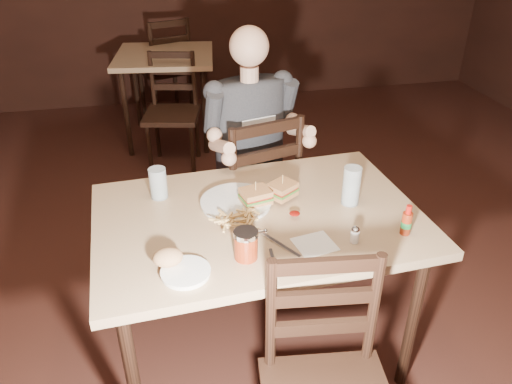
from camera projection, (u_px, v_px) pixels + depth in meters
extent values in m
plane|color=black|center=(301.00, 328.00, 2.53)|extent=(7.00, 7.00, 0.00)
cube|color=tan|center=(259.00, 219.00, 2.04)|extent=(1.36, 0.95, 0.04)
cylinder|color=black|center=(134.00, 382.00, 1.81)|extent=(0.05, 0.05, 0.73)
cylinder|color=black|center=(125.00, 265.00, 2.39)|extent=(0.05, 0.05, 0.73)
cylinder|color=black|center=(413.00, 321.00, 2.07)|extent=(0.05, 0.05, 0.73)
cylinder|color=black|center=(343.00, 229.00, 2.65)|extent=(0.05, 0.05, 0.73)
cube|color=tan|center=(164.00, 56.00, 4.18)|extent=(0.89, 0.89, 0.04)
cylinder|color=black|center=(126.00, 114.00, 4.07)|extent=(0.04, 0.04, 0.73)
cylinder|color=black|center=(136.00, 89.00, 4.62)|extent=(0.04, 0.04, 0.73)
cylinder|color=black|center=(205.00, 112.00, 4.12)|extent=(0.04, 0.04, 0.73)
cylinder|color=black|center=(205.00, 87.00, 4.67)|extent=(0.04, 0.04, 0.73)
cylinder|color=white|center=(236.00, 203.00, 2.09)|extent=(0.31, 0.31, 0.02)
ellipsoid|color=maroon|center=(295.00, 213.00, 2.00)|extent=(0.05, 0.05, 0.01)
cylinder|color=silver|center=(158.00, 183.00, 2.12)|extent=(0.08, 0.08, 0.14)
cylinder|color=silver|center=(351.00, 186.00, 2.06)|extent=(0.08, 0.08, 0.17)
cube|color=white|center=(315.00, 244.00, 1.85)|extent=(0.16, 0.16, 0.00)
cube|color=silver|center=(278.00, 243.00, 1.85)|extent=(0.13, 0.20, 0.01)
cube|color=silver|center=(274.00, 263.00, 1.75)|extent=(0.03, 0.16, 0.01)
cylinder|color=white|center=(186.00, 273.00, 1.70)|extent=(0.18, 0.18, 0.01)
ellipsoid|color=tan|center=(168.00, 257.00, 1.72)|extent=(0.11, 0.09, 0.06)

